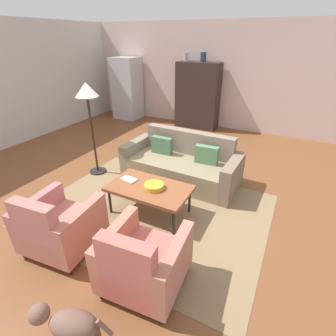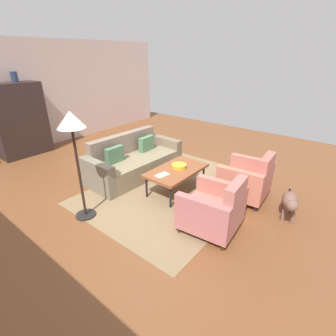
{
  "view_description": "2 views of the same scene",
  "coord_description": "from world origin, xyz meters",
  "px_view_note": "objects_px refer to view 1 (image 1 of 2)",
  "views": [
    {
      "loc": [
        1.81,
        -3.47,
        2.41
      ],
      "look_at": [
        0.17,
        -0.27,
        0.53
      ],
      "focal_mm": 27.07,
      "sensor_mm": 36.0,
      "label": 1
    },
    {
      "loc": [
        -3.31,
        -3.36,
        2.44
      ],
      "look_at": [
        -0.04,
        -0.73,
        0.52
      ],
      "focal_mm": 27.04,
      "sensor_mm": 36.0,
      "label": 2
    }
  ],
  "objects_px": {
    "armchair_right": "(142,264)",
    "vase_tall": "(186,57)",
    "couch": "(182,165)",
    "floor_lamp": "(88,99)",
    "refrigerator": "(127,89)",
    "coffee_table": "(149,189)",
    "armchair_left": "(58,228)",
    "dog": "(69,324)",
    "fruit_bowl": "(154,186)",
    "cabinet": "(198,96)",
    "vase_round": "(203,57)",
    "book_stack": "(129,179)"
  },
  "relations": [
    {
      "from": "armchair_right",
      "to": "vase_tall",
      "type": "relative_size",
      "value": 4.0
    },
    {
      "from": "couch",
      "to": "floor_lamp",
      "type": "relative_size",
      "value": 1.24
    },
    {
      "from": "refrigerator",
      "to": "vase_tall",
      "type": "bearing_deg",
      "value": 2.93
    },
    {
      "from": "coffee_table",
      "to": "armchair_right",
      "type": "height_order",
      "value": "armchair_right"
    },
    {
      "from": "armchair_left",
      "to": "vase_tall",
      "type": "height_order",
      "value": "vase_tall"
    },
    {
      "from": "armchair_left",
      "to": "vase_tall",
      "type": "relative_size",
      "value": 4.0
    },
    {
      "from": "vase_tall",
      "to": "dog",
      "type": "bearing_deg",
      "value": -74.63
    },
    {
      "from": "couch",
      "to": "floor_lamp",
      "type": "height_order",
      "value": "floor_lamp"
    },
    {
      "from": "couch",
      "to": "armchair_right",
      "type": "bearing_deg",
      "value": 106.24
    },
    {
      "from": "armchair_left",
      "to": "armchair_right",
      "type": "xyz_separation_m",
      "value": [
        1.2,
        -0.0,
        0.0
      ]
    },
    {
      "from": "couch",
      "to": "armchair_left",
      "type": "xyz_separation_m",
      "value": [
        -0.6,
        -2.35,
        0.06
      ]
    },
    {
      "from": "fruit_bowl",
      "to": "dog",
      "type": "distance_m",
      "value": 1.97
    },
    {
      "from": "coffee_table",
      "to": "refrigerator",
      "type": "height_order",
      "value": "refrigerator"
    },
    {
      "from": "couch",
      "to": "vase_tall",
      "type": "xyz_separation_m",
      "value": [
        -1.31,
        3.03,
        1.62
      ]
    },
    {
      "from": "armchair_right",
      "to": "refrigerator",
      "type": "height_order",
      "value": "refrigerator"
    },
    {
      "from": "couch",
      "to": "cabinet",
      "type": "distance_m",
      "value": 3.22
    },
    {
      "from": "couch",
      "to": "dog",
      "type": "relative_size",
      "value": 3.1
    },
    {
      "from": "couch",
      "to": "armchair_left",
      "type": "height_order",
      "value": "armchair_left"
    },
    {
      "from": "couch",
      "to": "armchair_left",
      "type": "distance_m",
      "value": 2.43
    },
    {
      "from": "coffee_table",
      "to": "vase_round",
      "type": "height_order",
      "value": "vase_round"
    },
    {
      "from": "vase_round",
      "to": "refrigerator",
      "type": "height_order",
      "value": "vase_round"
    },
    {
      "from": "armchair_left",
      "to": "fruit_bowl",
      "type": "relative_size",
      "value": 3.08
    },
    {
      "from": "vase_round",
      "to": "dog",
      "type": "relative_size",
      "value": 0.35
    },
    {
      "from": "book_stack",
      "to": "coffee_table",
      "type": "bearing_deg",
      "value": -4.15
    },
    {
      "from": "floor_lamp",
      "to": "book_stack",
      "type": "bearing_deg",
      "value": -27.09
    },
    {
      "from": "book_stack",
      "to": "cabinet",
      "type": "bearing_deg",
      "value": 97.15
    },
    {
      "from": "cabinet",
      "to": "vase_tall",
      "type": "bearing_deg",
      "value": -179.32
    },
    {
      "from": "dog",
      "to": "armchair_right",
      "type": "bearing_deg",
      "value": -123.45
    },
    {
      "from": "dog",
      "to": "floor_lamp",
      "type": "bearing_deg",
      "value": -70.42
    },
    {
      "from": "vase_tall",
      "to": "refrigerator",
      "type": "xyz_separation_m",
      "value": [
        -1.95,
        -0.1,
        -0.98
      ]
    },
    {
      "from": "cabinet",
      "to": "dog",
      "type": "height_order",
      "value": "cabinet"
    },
    {
      "from": "armchair_left",
      "to": "dog",
      "type": "distance_m",
      "value": 1.25
    },
    {
      "from": "fruit_bowl",
      "to": "cabinet",
      "type": "distance_m",
      "value": 4.35
    },
    {
      "from": "couch",
      "to": "book_stack",
      "type": "height_order",
      "value": "couch"
    },
    {
      "from": "cabinet",
      "to": "refrigerator",
      "type": "xyz_separation_m",
      "value": [
        -2.35,
        -0.1,
        0.03
      ]
    },
    {
      "from": "book_stack",
      "to": "dog",
      "type": "bearing_deg",
      "value": -68.71
    },
    {
      "from": "couch",
      "to": "vase_tall",
      "type": "bearing_deg",
      "value": -64.78
    },
    {
      "from": "vase_tall",
      "to": "floor_lamp",
      "type": "bearing_deg",
      "value": -94.69
    },
    {
      "from": "armchair_left",
      "to": "dog",
      "type": "xyz_separation_m",
      "value": [
        0.98,
        -0.78,
        -0.03
      ]
    },
    {
      "from": "armchair_left",
      "to": "fruit_bowl",
      "type": "distance_m",
      "value": 1.36
    },
    {
      "from": "vase_tall",
      "to": "fruit_bowl",
      "type": "bearing_deg",
      "value": -71.8
    },
    {
      "from": "armchair_left",
      "to": "floor_lamp",
      "type": "bearing_deg",
      "value": 113.18
    },
    {
      "from": "armchair_right",
      "to": "book_stack",
      "type": "bearing_deg",
      "value": 124.84
    },
    {
      "from": "coffee_table",
      "to": "dog",
      "type": "height_order",
      "value": "dog"
    },
    {
      "from": "couch",
      "to": "fruit_bowl",
      "type": "relative_size",
      "value": 7.45
    },
    {
      "from": "dog",
      "to": "vase_round",
      "type": "bearing_deg",
      "value": -96.9
    },
    {
      "from": "armchair_right",
      "to": "couch",
      "type": "bearing_deg",
      "value": 99.71
    },
    {
      "from": "couch",
      "to": "floor_lamp",
      "type": "bearing_deg",
      "value": 20.4
    },
    {
      "from": "armchair_left",
      "to": "vase_tall",
      "type": "bearing_deg",
      "value": 91.8
    },
    {
      "from": "cabinet",
      "to": "vase_round",
      "type": "bearing_deg",
      "value": -2.71
    }
  ]
}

